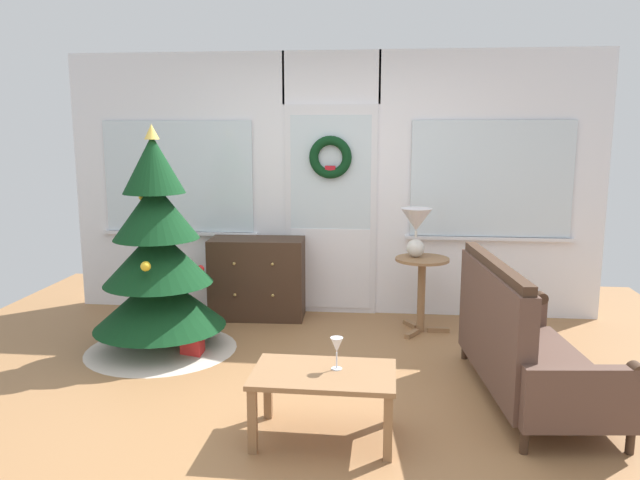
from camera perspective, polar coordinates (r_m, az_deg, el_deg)
ground_plane at (r=4.39m, az=-1.44°, el=-14.23°), size 6.76×6.76×0.00m
back_wall_with_door at (r=6.09m, az=1.03°, el=5.15°), size 5.20×0.19×2.55m
christmas_tree at (r=5.24m, az=-14.68°, el=-2.54°), size 1.25×1.25×1.85m
dresser_cabinet at (r=6.05m, az=-5.78°, el=-3.51°), size 0.92×0.47×0.78m
settee_sofa at (r=4.45m, az=17.89°, el=-9.20°), size 0.86×1.66×0.96m
side_table at (r=5.64m, az=9.34°, el=-3.61°), size 0.50×0.48×0.68m
table_lamp at (r=5.58m, az=8.84°, el=1.31°), size 0.28×0.28×0.44m
coffee_table at (r=3.73m, az=0.35°, el=-12.91°), size 0.85×0.53×0.41m
wine_glass at (r=3.70m, az=1.55°, el=-9.75°), size 0.08×0.08×0.20m
gift_box at (r=5.16m, az=-11.64°, el=-9.66°), size 0.16×0.15×0.16m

